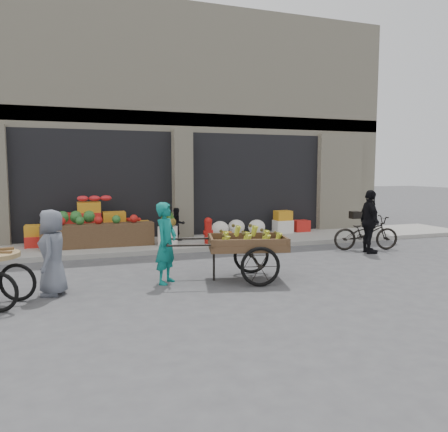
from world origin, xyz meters
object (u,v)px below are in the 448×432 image
object	(u,v)px
bicycle	(366,233)
cyclist	(370,222)
vendor_woman	(166,243)
seated_person	(177,225)
pineapple_bin	(168,236)
vendor_grey	(52,252)
fire_hydrant	(208,229)
orange_bucket	(226,237)
banana_cart	(244,241)

from	to	relation	value
bicycle	cyclist	size ratio (longest dim) A/B	1.07
vendor_woman	bicycle	size ratio (longest dim) A/B	0.88
seated_person	vendor_woman	size ratio (longest dim) A/B	0.62
pineapple_bin	vendor_grey	distance (m)	4.40
fire_hydrant	seated_person	size ratio (longest dim) A/B	0.76
seated_person	bicycle	xyz separation A→B (m)	(4.52, -2.32, -0.13)
pineapple_bin	fire_hydrant	bearing A→B (deg)	-2.60
orange_bucket	banana_cart	xyz separation A→B (m)	(-0.87, -3.51, 0.48)
vendor_grey	bicycle	size ratio (longest dim) A/B	0.84
fire_hydrant	vendor_woman	world-z (taller)	vendor_woman
bicycle	cyclist	world-z (taller)	cyclist
orange_bucket	banana_cart	distance (m)	3.64
bicycle	banana_cart	bearing A→B (deg)	128.29
banana_cart	bicycle	size ratio (longest dim) A/B	1.53
seated_person	cyclist	distance (m)	5.11
vendor_woman	cyclist	distance (m)	5.59
orange_bucket	vendor_grey	xyz separation A→B (m)	(-4.28, -3.38, 0.45)
pineapple_bin	cyclist	xyz separation A→B (m)	(4.72, -2.12, 0.43)
vendor_woman	vendor_grey	distance (m)	1.96
orange_bucket	vendor_woman	size ratio (longest dim) A/B	0.21
fire_hydrant	bicycle	xyz separation A→B (m)	(3.82, -1.67, -0.05)
vendor_grey	cyclist	world-z (taller)	cyclist
pineapple_bin	vendor_woman	distance (m)	3.46
orange_bucket	cyclist	size ratio (longest dim) A/B	0.20
pineapple_bin	seated_person	size ratio (longest dim) A/B	0.56
pineapple_bin	seated_person	xyz separation A→B (m)	(0.40, 0.60, 0.21)
vendor_woman	bicycle	world-z (taller)	vendor_woman
seated_person	banana_cart	distance (m)	4.22
bicycle	pineapple_bin	bearing A→B (deg)	84.80
pineapple_bin	vendor_woman	bearing A→B (deg)	-102.19
banana_cart	vendor_woman	xyz separation A→B (m)	(-1.46, 0.24, 0.01)
fire_hydrant	vendor_grey	world-z (taller)	vendor_grey
fire_hydrant	orange_bucket	world-z (taller)	fire_hydrant
seated_person	banana_cart	xyz separation A→B (m)	(0.33, -4.21, 0.16)
fire_hydrant	bicycle	distance (m)	4.17
cyclist	vendor_woman	bearing A→B (deg)	116.90
seated_person	vendor_grey	distance (m)	5.11
orange_bucket	pineapple_bin	bearing A→B (deg)	176.42
orange_bucket	seated_person	size ratio (longest dim) A/B	0.34
pineapple_bin	vendor_grey	size ratio (longest dim) A/B	0.36
bicycle	vendor_woman	bearing A→B (deg)	120.27
pineapple_bin	cyclist	distance (m)	5.19
banana_cart	cyclist	world-z (taller)	cyclist
orange_bucket	vendor_grey	bearing A→B (deg)	-141.73
vendor_woman	cyclist	size ratio (longest dim) A/B	0.94
seated_person	vendor_woman	xyz separation A→B (m)	(-1.13, -3.96, 0.17)
banana_cart	vendor_grey	world-z (taller)	vendor_grey
pineapple_bin	banana_cart	xyz separation A→B (m)	(0.73, -3.61, 0.38)
fire_hydrant	seated_person	xyz separation A→B (m)	(-0.70, 0.65, 0.08)
cyclist	banana_cart	bearing A→B (deg)	124.48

